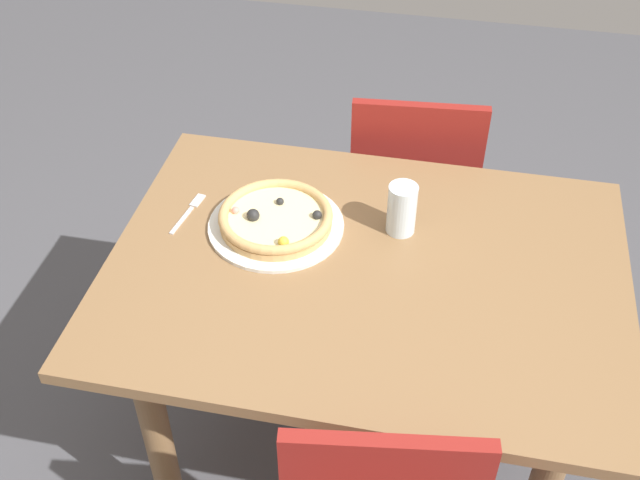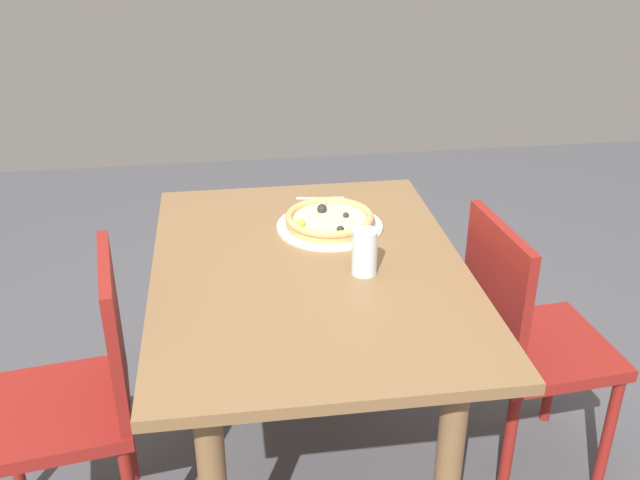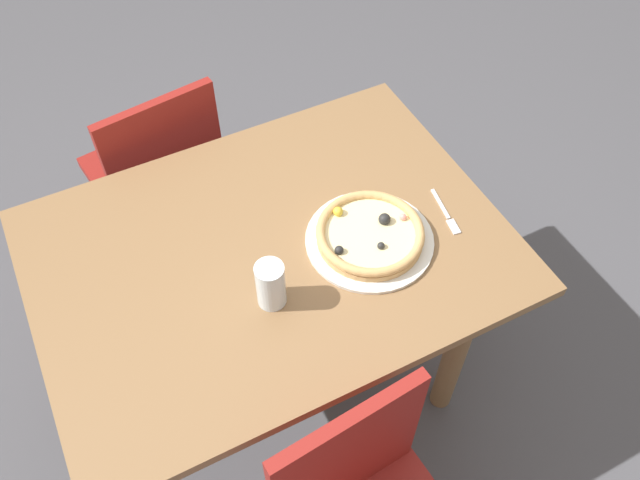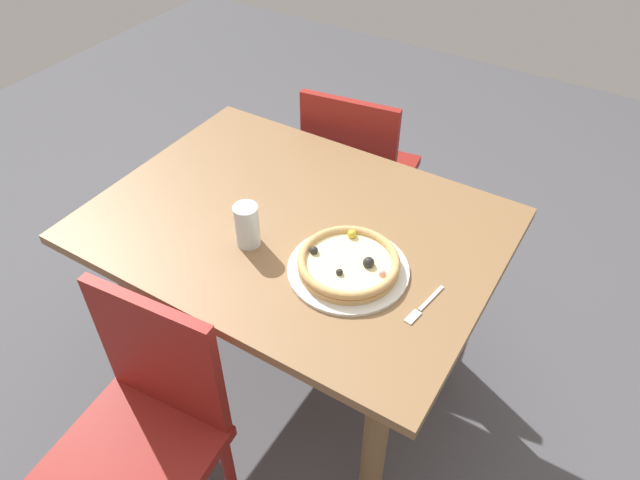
# 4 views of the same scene
# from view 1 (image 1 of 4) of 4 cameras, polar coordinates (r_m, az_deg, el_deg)

# --- Properties ---
(ground_plane) EXTENTS (6.00, 6.00, 0.00)m
(ground_plane) POSITION_cam_1_polar(r_m,az_deg,el_deg) (2.42, 2.66, -15.48)
(ground_plane) COLOR #4C4C51
(dining_table) EXTENTS (1.21, 0.89, 0.78)m
(dining_table) POSITION_cam_1_polar(r_m,az_deg,el_deg) (1.91, 3.26, -4.85)
(dining_table) COLOR olive
(dining_table) RESTS_ON ground
(chair_far) EXTENTS (0.43, 0.43, 0.90)m
(chair_far) POSITION_cam_1_polar(r_m,az_deg,el_deg) (2.50, 6.71, 3.44)
(chair_far) COLOR maroon
(chair_far) RESTS_ON ground
(plate) EXTENTS (0.34, 0.34, 0.01)m
(plate) POSITION_cam_1_polar(r_m,az_deg,el_deg) (1.92, -3.24, 1.06)
(plate) COLOR silver
(plate) RESTS_ON dining_table
(pizza) EXTENTS (0.28, 0.28, 0.05)m
(pizza) POSITION_cam_1_polar(r_m,az_deg,el_deg) (1.91, -3.27, 1.64)
(pizza) COLOR tan
(pizza) RESTS_ON plate
(fork) EXTENTS (0.04, 0.17, 0.00)m
(fork) POSITION_cam_1_polar(r_m,az_deg,el_deg) (2.00, -9.52, 2.16)
(fork) COLOR silver
(fork) RESTS_ON dining_table
(drinking_glass) EXTENTS (0.07, 0.07, 0.13)m
(drinking_glass) POSITION_cam_1_polar(r_m,az_deg,el_deg) (1.88, 6.02, 2.28)
(drinking_glass) COLOR silver
(drinking_glass) RESTS_ON dining_table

